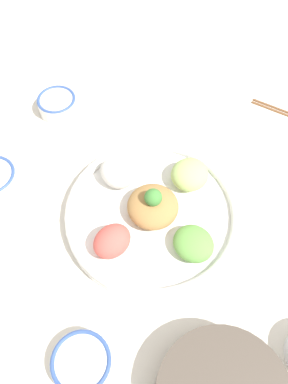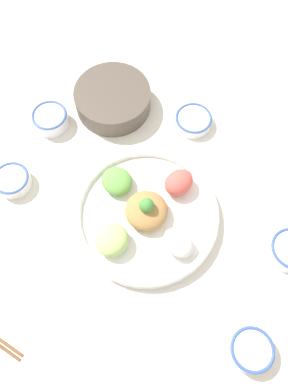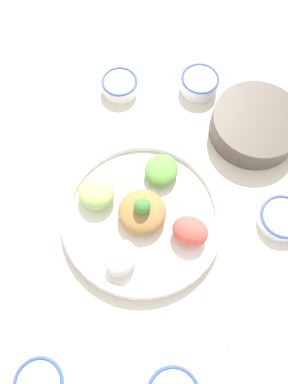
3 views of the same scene
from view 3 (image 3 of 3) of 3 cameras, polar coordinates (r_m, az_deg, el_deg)
name	(u,v)px [view 3 (image 3 of 3)]	position (r m, az deg, el deg)	size (l,w,h in m)	color
ground_plane	(136,202)	(0.85, -1.17, -1.51)	(2.40, 2.40, 0.00)	silver
salad_platter	(142,215)	(0.82, -0.33, -3.50)	(0.36, 0.36, 0.10)	white
sauce_bowl_red	(120,85)	(0.99, -3.70, 15.97)	(0.09, 0.09, 0.04)	white
rice_bowl_blue	(40,383)	(0.80, -15.52, -26.25)	(0.09, 0.09, 0.04)	white
rice_bowl_plain	(282,218)	(0.88, 20.25, -3.74)	(0.10, 0.10, 0.03)	white
sauce_bowl_far	(199,83)	(1.00, 8.44, 16.15)	(0.10, 0.10, 0.04)	white
side_serving_bowl	(256,124)	(0.94, 16.63, 9.88)	(0.21, 0.21, 0.06)	#51473D
serving_spoon_main	(255,314)	(0.83, 16.57, -17.33)	(0.06, 0.14, 0.01)	white
serving_spoon_extra	(148,60)	(1.06, 0.67, 19.40)	(0.08, 0.11, 0.01)	white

